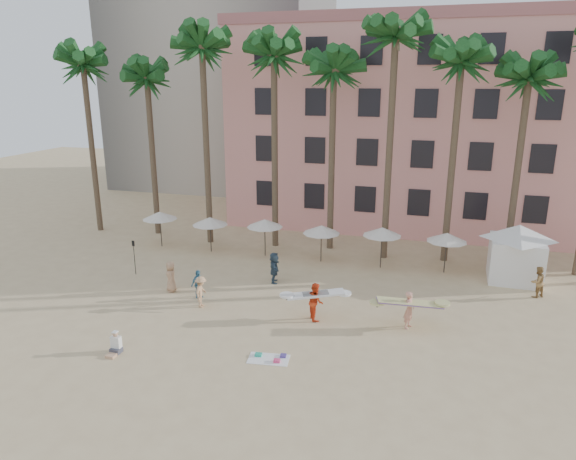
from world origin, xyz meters
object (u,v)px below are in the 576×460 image
(pink_hotel, at_px, (451,127))
(carrier_yellow, at_px, (409,308))
(cabana, at_px, (517,248))
(carrier_white, at_px, (315,300))

(pink_hotel, xyz_separation_m, carrier_yellow, (-1.76, -21.77, -6.94))
(cabana, bearing_deg, pink_hotel, 106.76)
(cabana, bearing_deg, carrier_white, -140.72)
(pink_hotel, distance_m, carrier_yellow, 22.92)
(cabana, distance_m, carrier_white, 13.58)
(pink_hotel, distance_m, carrier_white, 24.05)
(carrier_yellow, height_order, carrier_white, carrier_white)
(pink_hotel, distance_m, cabana, 15.32)
(pink_hotel, height_order, cabana, pink_hotel)
(pink_hotel, relative_size, carrier_yellow, 10.71)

